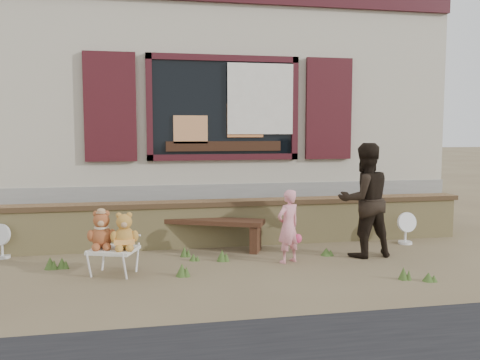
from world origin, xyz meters
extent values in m
plane|color=brown|center=(0.00, 0.00, 0.00)|extent=(80.00, 80.00, 0.00)
cube|color=#A09982|center=(0.00, 4.50, 2.40)|extent=(8.00, 5.00, 3.20)
cube|color=gray|center=(0.00, 4.50, 0.40)|extent=(8.04, 5.04, 0.80)
cube|color=black|center=(0.00, 1.97, 2.05)|extent=(2.30, 0.04, 1.50)
cube|color=#3A1117|center=(0.00, 1.95, 2.85)|extent=(2.50, 0.08, 0.10)
cube|color=#3A1117|center=(0.00, 1.95, 1.25)|extent=(2.50, 0.08, 0.10)
cube|color=#3A1117|center=(-1.20, 1.95, 2.05)|extent=(0.10, 0.08, 1.70)
cube|color=#3A1117|center=(1.20, 1.95, 2.05)|extent=(0.10, 0.08, 1.70)
cube|color=black|center=(-1.80, 1.94, 2.05)|extent=(0.80, 0.07, 1.70)
cube|color=black|center=(1.80, 1.94, 2.05)|extent=(0.80, 0.07, 1.70)
cube|color=silver|center=(0.60, 1.90, 2.20)|extent=(1.10, 0.02, 1.15)
cube|color=black|center=(0.00, 1.94, 1.43)|extent=(1.90, 0.06, 0.16)
cube|color=tan|center=(-0.55, 1.94, 1.70)|extent=(0.55, 0.06, 0.45)
cube|color=#E08447|center=(0.35, 1.94, 1.85)|extent=(0.60, 0.06, 0.55)
cube|color=tan|center=(0.00, 1.00, 0.30)|extent=(7.00, 0.30, 0.60)
cube|color=brown|center=(0.00, 1.00, 0.63)|extent=(7.10, 0.36, 0.07)
cube|color=#371F13|center=(-0.48, 0.80, 0.41)|extent=(1.71, 1.03, 0.06)
cube|color=#371F13|center=(-1.17, 1.11, 0.18)|extent=(0.23, 0.34, 0.36)
cube|color=#371F13|center=(0.20, 0.49, 0.18)|extent=(0.23, 0.34, 0.36)
cube|color=silver|center=(-1.68, -0.28, 0.29)|extent=(0.63, 0.60, 0.04)
cylinder|color=silver|center=(-1.95, -0.39, 0.14)|extent=(0.03, 0.03, 0.27)
cylinder|color=silver|center=(-1.55, -0.54, 0.14)|extent=(0.03, 0.03, 0.27)
cylinder|color=silver|center=(-1.82, -0.02, 0.14)|extent=(0.03, 0.03, 0.27)
cylinder|color=silver|center=(-1.41, -0.17, 0.14)|extent=(0.03, 0.03, 0.27)
imported|color=pink|center=(0.48, -0.14, 0.47)|extent=(0.41, 0.35, 0.94)
imported|color=black|center=(1.57, -0.02, 0.76)|extent=(0.79, 0.64, 1.52)
cylinder|color=silver|center=(-3.17, 0.80, 0.02)|extent=(0.20, 0.20, 0.04)
cylinder|color=silver|center=(-3.17, 0.80, 0.14)|extent=(0.03, 0.03, 0.25)
cylinder|color=silver|center=(-3.17, 0.80, 0.32)|extent=(0.30, 0.20, 0.29)
cylinder|color=white|center=(2.51, 0.55, 0.02)|extent=(0.20, 0.20, 0.04)
cylinder|color=white|center=(2.51, 0.55, 0.15)|extent=(0.03, 0.03, 0.26)
cylinder|color=white|center=(2.51, 0.55, 0.33)|extent=(0.30, 0.11, 0.30)
cone|color=#3C5823|center=(-2.32, 0.12, 0.07)|extent=(0.13, 0.13, 0.14)
cone|color=#3C5823|center=(1.55, -1.12, 0.07)|extent=(0.11, 0.11, 0.14)
cone|color=#3C5823|center=(1.79, -1.24, 0.05)|extent=(0.13, 0.13, 0.10)
cone|color=#3C5823|center=(-0.70, 0.18, 0.05)|extent=(0.11, 0.11, 0.09)
cone|color=#3C5823|center=(-0.90, -0.50, 0.07)|extent=(0.15, 0.15, 0.15)
cone|color=#3C5823|center=(-0.80, 0.41, 0.07)|extent=(0.12, 0.12, 0.13)
cone|color=#3C5823|center=(1.09, 0.10, 0.05)|extent=(0.16, 0.16, 0.10)
cone|color=#3C5823|center=(-0.34, 0.09, 0.07)|extent=(0.15, 0.15, 0.15)
cone|color=#3C5823|center=(-2.46, 0.12, 0.07)|extent=(0.14, 0.14, 0.15)
camera|label=1|loc=(-1.36, -6.28, 1.69)|focal=38.00mm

